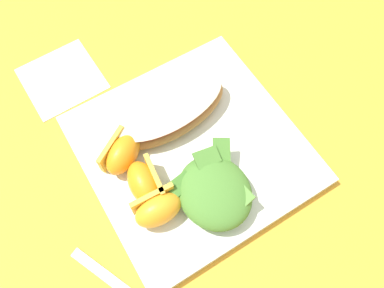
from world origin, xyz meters
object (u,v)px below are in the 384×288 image
green_salad_pile (215,192)px  orange_wedge_middle (145,182)px  orange_wedge_front (122,153)px  cheesy_pizza_bread (170,110)px  orange_wedge_rear (158,209)px  white_plate (192,150)px  paper_napkin (62,78)px

green_salad_pile → orange_wedge_middle: same height
orange_wedge_front → cheesy_pizza_bread: bearing=105.7°
green_salad_pile → orange_wedge_middle: bearing=-129.6°
cheesy_pizza_bread → orange_wedge_middle: bearing=-47.0°
orange_wedge_front → orange_wedge_rear: size_ratio=1.13×
orange_wedge_rear → green_salad_pile: bearing=75.5°
white_plate → orange_wedge_middle: 0.09m
white_plate → orange_wedge_middle: (0.02, -0.08, 0.03)m
paper_napkin → orange_wedge_front: bearing=6.1°
cheesy_pizza_bread → green_salad_pile: green_salad_pile is taller
orange_wedge_front → green_salad_pile: bearing=34.7°
white_plate → orange_wedge_rear: bearing=-56.0°
orange_wedge_middle → paper_napkin: size_ratio=0.58×
orange_wedge_rear → orange_wedge_middle: bearing=176.1°
orange_wedge_front → orange_wedge_rear: bearing=2.3°
paper_napkin → cheesy_pizza_bread: bearing=34.6°
cheesy_pizza_bread → paper_napkin: bearing=-145.4°
orange_wedge_front → orange_wedge_middle: same height
orange_wedge_front → orange_wedge_rear: same height
cheesy_pizza_bread → white_plate: bearing=0.4°
paper_napkin → white_plate: bearing=26.9°
cheesy_pizza_bread → orange_wedge_front: orange_wedge_front is taller
orange_wedge_rear → paper_napkin: (-0.26, -0.02, -0.03)m
white_plate → orange_wedge_rear: 0.10m
paper_napkin → orange_wedge_rear: bearing=4.9°
orange_wedge_rear → paper_napkin: bearing=-175.1°
white_plate → orange_wedge_front: size_ratio=4.00×
cheesy_pizza_bread → orange_wedge_rear: (0.11, -0.08, 0.00)m
cheesy_pizza_bread → paper_napkin: (-0.15, -0.11, -0.03)m
green_salad_pile → orange_wedge_rear: (-0.02, -0.07, -0.00)m
cheesy_pizza_bread → orange_wedge_middle: orange_wedge_middle is taller
green_salad_pile → orange_wedge_rear: bearing=-104.5°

